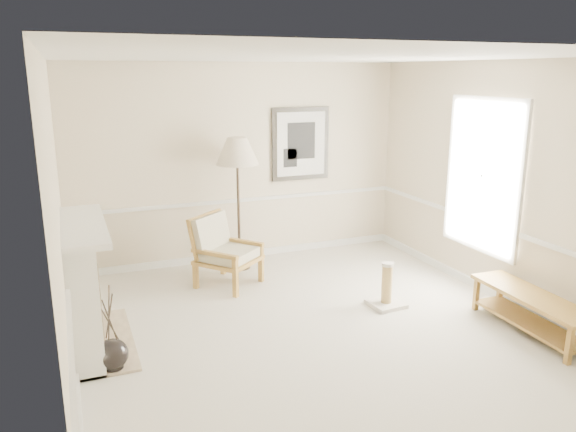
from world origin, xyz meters
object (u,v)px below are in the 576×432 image
(armchair, at_px, (222,248))
(bench, at_px, (532,307))
(floor_lamp, at_px, (237,155))
(floor_vase, at_px, (113,355))
(scratching_post, at_px, (386,292))

(armchair, xyz_separation_m, bench, (2.73, -2.66, -0.22))
(floor_lamp, distance_m, bench, 4.17)
(floor_lamp, bearing_deg, floor_vase, -130.11)
(armchair, distance_m, floor_lamp, 1.32)
(armchair, height_order, scratching_post, armchair)
(floor_lamp, bearing_deg, bench, -53.80)
(floor_lamp, relative_size, bench, 1.24)
(armchair, xyz_separation_m, floor_lamp, (0.40, 0.52, 1.14))
(bench, height_order, scratching_post, scratching_post)
(armchair, bearing_deg, floor_vase, -170.58)
(armchair, bearing_deg, bench, -84.06)
(floor_vase, xyz_separation_m, bench, (4.30, -0.83, 0.13))
(scratching_post, bearing_deg, armchair, 138.25)
(floor_vase, bearing_deg, armchair, 49.23)
(floor_lamp, bearing_deg, armchair, -127.70)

